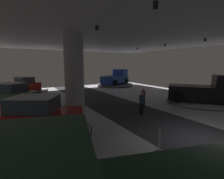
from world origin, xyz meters
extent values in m
cube|color=#B2B2B7|center=(0.00, 0.00, -0.03)|extent=(24.00, 44.00, 0.05)
cube|color=#2D2D33|center=(0.00, 0.00, 0.00)|extent=(4.40, 44.00, 0.01)
cube|color=silver|center=(0.00, 0.00, 5.55)|extent=(24.00, 44.00, 0.10)
cylinder|color=black|center=(-3.21, 0.21, 5.32)|extent=(0.16, 0.16, 0.22)
cylinder|color=black|center=(-3.35, 4.19, 5.32)|extent=(0.16, 0.16, 0.22)
cylinder|color=black|center=(-3.20, 7.84, 5.32)|extent=(0.16, 0.16, 0.22)
cylinder|color=black|center=(-3.04, 11.82, 5.32)|extent=(0.16, 0.16, 0.22)
cylinder|color=black|center=(5.68, 3.88, 5.32)|extent=(0.16, 0.16, 0.22)
cylinder|color=black|center=(5.68, 7.85, 5.32)|extent=(0.16, 0.16, 0.22)
cylinder|color=black|center=(5.76, 12.20, 5.32)|extent=(0.16, 0.16, 0.22)
cylinder|color=#ADADB2|center=(-3.81, 6.76, 2.75)|extent=(1.25, 1.25, 5.50)
cylinder|color=silver|center=(-7.60, 10.90, 0.18)|extent=(5.98, 5.98, 0.36)
cylinder|color=black|center=(-7.60, 10.90, 0.33)|extent=(6.10, 6.10, 0.05)
cube|color=#2D5638|center=(-7.60, 10.90, 0.97)|extent=(4.09, 4.37, 0.90)
cube|color=#2D3842|center=(-7.50, 10.78, 1.72)|extent=(2.42, 2.46, 0.70)
cylinder|color=black|center=(-7.76, 12.63, 0.70)|extent=(0.61, 0.66, 0.68)
cylinder|color=black|center=(-7.43, 9.16, 0.70)|extent=(0.61, 0.66, 0.68)
cylinder|color=black|center=(-5.91, 10.46, 0.70)|extent=(0.61, 0.66, 0.68)
cylinder|color=#B7B7BC|center=(6.50, 4.32, 0.14)|extent=(5.57, 5.57, 0.28)
cylinder|color=black|center=(6.50, 4.32, 0.25)|extent=(5.68, 5.68, 0.05)
cube|color=black|center=(6.50, 4.32, 1.03)|extent=(4.97, 5.44, 1.20)
cube|color=#28333D|center=(7.25, 3.40, 2.08)|extent=(1.41, 1.16, 0.75)
cylinder|color=black|center=(8.58, 3.63, 0.70)|extent=(0.75, 0.83, 0.84)
cylinder|color=black|center=(6.24, 6.51, 0.70)|extent=(0.75, 0.83, 0.84)
cylinder|color=black|center=(4.41, 5.02, 0.70)|extent=(0.75, 0.83, 0.84)
cylinder|color=#B7B7BC|center=(-6.68, 4.13, 0.18)|extent=(5.28, 5.28, 0.37)
cylinder|color=black|center=(-6.68, 4.13, 0.34)|extent=(5.39, 5.39, 0.05)
cube|color=red|center=(-6.68, 4.13, 0.98)|extent=(4.53, 3.71, 0.90)
cube|color=#2D3842|center=(-6.55, 4.05, 1.72)|extent=(2.43, 2.32, 0.70)
cylinder|color=black|center=(-7.38, 5.72, 0.71)|extent=(0.70, 0.54, 0.68)
cylinder|color=black|center=(-5.97, 2.54, 0.71)|extent=(0.70, 0.54, 0.68)
cylinder|color=black|center=(-4.94, 4.25, 0.71)|extent=(0.70, 0.54, 0.68)
cylinder|color=black|center=(-3.55, -1.79, 0.76)|extent=(0.88, 0.51, 0.84)
cylinder|color=#B7B7BC|center=(-6.24, 19.15, 0.11)|extent=(5.41, 5.41, 0.22)
cylinder|color=black|center=(-6.24, 19.15, 0.19)|extent=(5.52, 5.52, 0.05)
cube|color=maroon|center=(-6.24, 19.15, 0.83)|extent=(3.60, 4.55, 0.90)
cube|color=#2D3842|center=(-6.16, 19.02, 1.58)|extent=(2.28, 2.42, 0.70)
cylinder|color=black|center=(-7.80, 19.92, 0.56)|extent=(0.52, 0.70, 0.68)
cylinder|color=black|center=(-6.05, 20.88, 0.56)|extent=(0.52, 0.70, 0.68)
cylinder|color=black|center=(-6.43, 17.42, 0.56)|extent=(0.52, 0.70, 0.68)
cylinder|color=black|center=(-4.67, 18.38, 0.56)|extent=(0.52, 0.70, 0.68)
sphere|color=white|center=(-7.66, 20.72, 0.94)|extent=(0.18, 0.18, 0.18)
sphere|color=white|center=(-6.79, 21.19, 0.94)|extent=(0.18, 0.18, 0.18)
cylinder|color=#333338|center=(6.61, 18.64, 0.16)|extent=(5.57, 5.56, 0.32)
cylinder|color=white|center=(6.61, 18.64, 0.29)|extent=(5.68, 5.68, 0.05)
cube|color=navy|center=(6.61, 18.64, 1.07)|extent=(5.66, 4.36, 1.20)
cube|color=navy|center=(8.11, 19.45, 2.12)|extent=(2.40, 2.48, 1.00)
cube|color=#28333D|center=(7.66, 19.21, 2.12)|extent=(0.90, 1.58, 0.75)
cylinder|color=black|center=(7.69, 20.56, 0.74)|extent=(0.87, 0.64, 0.84)
cylinder|color=black|center=(8.80, 18.49, 0.74)|extent=(0.87, 0.64, 0.84)
cylinder|color=black|center=(4.42, 18.80, 0.74)|extent=(0.87, 0.64, 0.84)
cylinder|color=black|center=(5.53, 16.73, 0.74)|extent=(0.87, 0.64, 0.84)
cylinder|color=black|center=(1.49, 6.16, 0.40)|extent=(0.14, 0.14, 0.80)
cylinder|color=black|center=(1.60, 6.01, 0.40)|extent=(0.14, 0.14, 0.80)
cylinder|color=#472323|center=(1.54, 6.08, 1.06)|extent=(0.32, 0.32, 0.62)
sphere|color=beige|center=(1.54, 6.08, 1.48)|extent=(0.22, 0.22, 0.22)
cylinder|color=black|center=(0.23, 4.83, 0.40)|extent=(0.14, 0.14, 0.80)
cylinder|color=black|center=(0.25, 4.66, 0.40)|extent=(0.14, 0.14, 0.80)
cylinder|color=#233851|center=(0.24, 4.75, 1.06)|extent=(0.32, 0.32, 0.62)
sphere|color=tan|center=(0.24, 4.75, 1.48)|extent=(0.22, 0.22, 0.22)
cylinder|color=#333338|center=(-2.45, 0.50, 0.02)|extent=(0.28, 0.28, 0.04)
cylinder|color=#B2B2B7|center=(-2.45, 0.50, 0.48)|extent=(0.07, 0.07, 0.96)
sphere|color=#B2B2B7|center=(-2.45, 0.50, 0.96)|extent=(0.10, 0.10, 0.10)
camera|label=1|loc=(-7.21, -3.88, 3.50)|focal=26.70mm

